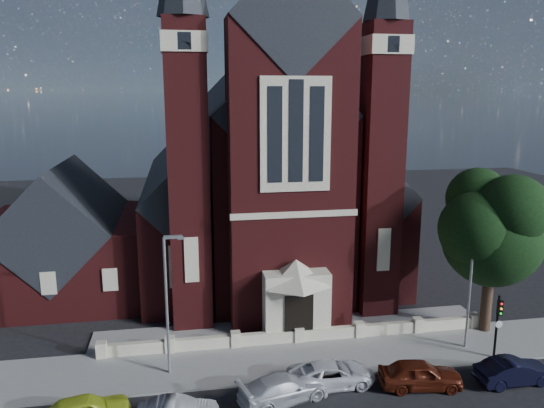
{
  "coord_description": "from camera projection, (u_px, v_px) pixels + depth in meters",
  "views": [
    {
      "loc": [
        -6.94,
        -23.73,
        15.66
      ],
      "look_at": [
        -0.76,
        12.0,
        7.86
      ],
      "focal_mm": 35.0,
      "sensor_mm": 36.0,
      "label": 1
    }
  ],
  "objects": [
    {
      "name": "parish_hall",
      "position": [
        66.0,
        243.0,
        41.14
      ],
      "size": [
        12.0,
        12.2,
        10.24
      ],
      "color": "#4E1415",
      "rests_on": "ground"
    },
    {
      "name": "car_silver_b",
      "position": [
        284.0,
        388.0,
        27.15
      ],
      "size": [
        5.15,
        3.23,
        1.39
      ],
      "primitive_type": "imported",
      "rotation": [
        0.0,
        0.0,
        1.86
      ],
      "color": "#B7B9BF",
      "rests_on": "ground"
    },
    {
      "name": "pavement_strip",
      "position": [
        306.0,
        358.0,
        31.64
      ],
      "size": [
        60.0,
        5.0,
        0.12
      ],
      "primitive_type": "cube",
      "color": "gray",
      "rests_on": "ground"
    },
    {
      "name": "car_dark_red",
      "position": [
        420.0,
        374.0,
        28.36
      ],
      "size": [
        4.67,
        2.39,
        1.52
      ],
      "primitive_type": "imported",
      "rotation": [
        0.0,
        0.0,
        1.43
      ],
      "color": "#4D190D",
      "rests_on": "ground"
    },
    {
      "name": "car_navy",
      "position": [
        514.0,
        371.0,
        28.79
      ],
      "size": [
        4.29,
        1.63,
        1.4
      ],
      "primitive_type": "imported",
      "rotation": [
        0.0,
        0.0,
        1.61
      ],
      "color": "black",
      "rests_on": "ground"
    },
    {
      "name": "forecourt_paving",
      "position": [
        292.0,
        329.0,
        35.49
      ],
      "size": [
        26.0,
        3.0,
        0.14
      ],
      "primitive_type": "cube",
      "color": "gray",
      "rests_on": "ground"
    },
    {
      "name": "car_white_suv",
      "position": [
        332.0,
        374.0,
        28.59
      ],
      "size": [
        4.83,
        2.37,
        1.32
      ],
      "primitive_type": "imported",
      "rotation": [
        0.0,
        0.0,
        1.61
      ],
      "color": "white",
      "rests_on": "ground"
    },
    {
      "name": "church",
      "position": [
        260.0,
        175.0,
        47.68
      ],
      "size": [
        20.01,
        34.9,
        29.2
      ],
      "color": "#4E1415",
      "rests_on": "ground"
    },
    {
      "name": "street_lamp_right",
      "position": [
        472.0,
        278.0,
        31.87
      ],
      "size": [
        1.16,
        0.22,
        8.09
      ],
      "color": "gray",
      "rests_on": "ground"
    },
    {
      "name": "traffic_signal",
      "position": [
        498.0,
        319.0,
        30.93
      ],
      "size": [
        0.28,
        0.42,
        4.0
      ],
      "color": "black",
      "rests_on": "ground"
    },
    {
      "name": "street_lamp_left",
      "position": [
        168.0,
        297.0,
        28.88
      ],
      "size": [
        1.16,
        0.22,
        8.09
      ],
      "color": "gray",
      "rests_on": "ground"
    },
    {
      "name": "street_tree",
      "position": [
        497.0,
        231.0,
        33.44
      ],
      "size": [
        6.4,
        6.6,
        10.7
      ],
      "color": "black",
      "rests_on": "ground"
    },
    {
      "name": "ground",
      "position": [
        275.0,
        293.0,
        41.76
      ],
      "size": [
        120.0,
        120.0,
        0.0
      ],
      "primitive_type": "plane",
      "color": "black",
      "rests_on": "ground"
    },
    {
      "name": "forecourt_wall",
      "position": [
        299.0,
        343.0,
        33.57
      ],
      "size": [
        24.0,
        0.4,
        0.9
      ],
      "primitive_type": "cube",
      "color": "#B1A78D",
      "rests_on": "ground"
    }
  ]
}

